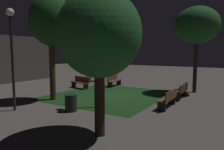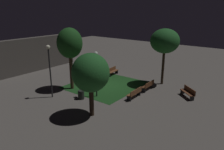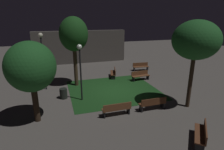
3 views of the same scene
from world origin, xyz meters
name	(u,v)px [view 1 (image 1 of 3)]	position (x,y,z in m)	size (l,w,h in m)	color
ground_plane	(113,95)	(0.00, 0.00, 0.00)	(60.00, 60.00, 0.00)	#56514C
grass_lawn	(109,95)	(-0.14, 0.24, 0.01)	(7.18, 6.60, 0.01)	#194219
bench_back_row	(168,98)	(-1.24, -3.93, 0.48)	(1.80, 0.49, 0.88)	brown
bench_front_left	(181,91)	(1.24, -3.93, 0.48)	(1.80, 0.50, 0.88)	#512D19
bench_corner	(80,82)	(0.97, 3.54, 0.48)	(0.95, 1.86, 0.88)	brown
bench_by_lamp	(114,80)	(3.14, 1.89, 0.48)	(1.83, 0.63, 0.88)	brown
bench_front_right	(94,76)	(4.68, 5.00, 0.48)	(1.84, 0.65, 0.88)	brown
tree_back_right	(51,21)	(-2.94, 2.27, 4.45)	(2.39, 2.39, 5.94)	#423021
tree_back_left	(99,35)	(-5.88, -3.08, 3.27)	(2.69, 2.69, 4.69)	#2D2116
tree_tall_center	(197,26)	(3.78, -4.18, 4.48)	(2.90, 2.90, 5.74)	#38281C
lamp_post_path_center	(12,42)	(-5.51, 2.06, 3.18)	(0.36, 0.36, 4.69)	black
lamp_post_near_wall	(99,50)	(-2.94, -0.97, 2.83)	(0.36, 0.36, 4.11)	black
trash_bin	(71,103)	(-4.22, -0.28, 0.39)	(0.55, 0.55, 0.78)	black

